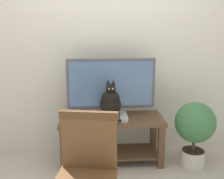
% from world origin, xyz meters
% --- Properties ---
extents(back_wall, '(7.00, 0.12, 2.80)m').
position_xyz_m(back_wall, '(0.00, 0.91, 1.40)').
color(back_wall, beige).
rests_on(back_wall, ground).
extents(tv_stand, '(1.17, 0.48, 0.54)m').
position_xyz_m(tv_stand, '(0.02, 0.50, 0.36)').
color(tv_stand, '#513823').
rests_on(tv_stand, ground).
extents(tv, '(1.00, 0.20, 0.66)m').
position_xyz_m(tv, '(0.02, 0.58, 0.89)').
color(tv, '#4C4C51').
rests_on(tv, tv_stand).
extents(media_box, '(0.37, 0.27, 0.06)m').
position_xyz_m(media_box, '(0.01, 0.45, 0.57)').
color(media_box, '#ADADB2').
rests_on(media_box, tv_stand).
extents(cat, '(0.24, 0.34, 0.40)m').
position_xyz_m(cat, '(0.01, 0.43, 0.74)').
color(cat, black).
rests_on(cat, media_box).
extents(wooden_chair, '(0.52, 0.52, 0.95)m').
position_xyz_m(wooden_chair, '(-0.25, -0.60, 0.55)').
color(wooden_chair, brown).
rests_on(wooden_chair, ground).
extents(book_stack, '(0.22, 0.16, 0.07)m').
position_xyz_m(book_stack, '(-0.38, 0.50, 0.58)').
color(book_stack, '#38664C').
rests_on(book_stack, tv_stand).
extents(potted_plant, '(0.45, 0.45, 0.75)m').
position_xyz_m(potted_plant, '(0.93, 0.32, 0.46)').
color(potted_plant, beige).
rests_on(potted_plant, ground).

